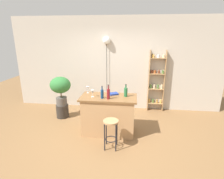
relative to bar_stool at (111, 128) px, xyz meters
name	(u,v)px	position (x,y,z in m)	size (l,w,h in m)	color
ground	(107,139)	(-0.13, 0.33, -0.46)	(12.00, 12.00, 0.00)	brown
back_wall	(116,64)	(-0.13, 2.28, 0.94)	(6.40, 0.10, 2.80)	#BCB2A3
kitchen_counter	(109,115)	(-0.13, 0.63, 0.00)	(1.29, 0.66, 0.91)	tan
bar_stool	(111,128)	(0.00, 0.00, 0.00)	(0.31, 0.31, 0.62)	black
spice_shelf	(156,81)	(1.10, 2.13, 0.48)	(0.47, 0.15, 1.85)	#A87F51
plant_stool	(62,111)	(-1.56, 1.31, -0.27)	(0.34, 0.34, 0.37)	#2D2823
potted_plant	(60,87)	(-1.56, 1.31, 0.43)	(0.56, 0.51, 0.81)	#514C47
bottle_wine_red	(126,92)	(0.26, 0.69, 0.56)	(0.08, 0.08, 0.29)	#236638
bottle_spirits_clear	(108,94)	(-0.12, 0.48, 0.57)	(0.07, 0.07, 0.33)	maroon
bottle_olive_oil	(102,94)	(-0.26, 0.50, 0.55)	(0.07, 0.07, 0.28)	navy
wine_glass_left	(92,92)	(-0.49, 0.57, 0.56)	(0.07, 0.07, 0.16)	silver
wine_glass_center	(88,88)	(-0.67, 0.84, 0.56)	(0.07, 0.07, 0.16)	silver
cookbook	(114,94)	(-0.04, 0.80, 0.46)	(0.21, 0.15, 0.04)	navy
pendant_globe_light	(107,41)	(-0.40, 2.17, 1.62)	(0.23, 0.23, 2.22)	black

